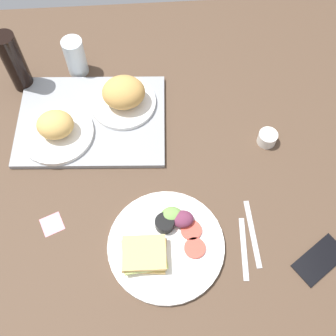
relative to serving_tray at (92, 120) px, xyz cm
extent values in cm
cube|color=#4C3828|center=(20.30, -23.05, -2.30)|extent=(190.00, 150.00, 3.00)
cube|color=gray|center=(0.00, 0.00, 0.00)|extent=(46.91, 35.66, 1.60)
cylinder|color=white|center=(-10.00, -5.00, 1.50)|extent=(21.99, 21.99, 1.40)
ellipsoid|color=tan|center=(-9.49, -4.98, 5.89)|extent=(10.82, 9.35, 7.38)
cylinder|color=white|center=(10.00, 5.00, 1.50)|extent=(20.39, 20.39, 1.40)
ellipsoid|color=tan|center=(10.59, 4.80, 6.66)|extent=(13.09, 11.31, 8.93)
cylinder|color=white|center=(20.77, -41.47, 0.00)|extent=(30.81, 30.81, 1.60)
cube|color=#DBB266|center=(14.61, -44.24, 1.50)|extent=(11.89, 10.11, 1.40)
cube|color=#B2C66B|center=(14.61, -44.24, 2.70)|extent=(11.74, 9.92, 1.00)
cube|color=#DBB266|center=(14.61, -44.24, 3.90)|extent=(11.23, 9.29, 1.40)
cylinder|color=#D14738|center=(27.70, -43.01, 1.20)|extent=(5.60, 5.60, 0.80)
cylinder|color=#D14738|center=(27.24, -38.08, 1.20)|extent=(5.60, 5.60, 0.80)
cylinder|color=black|center=(20.00, -36.08, 2.30)|extent=(5.20, 5.20, 3.00)
cylinder|color=#EFEACC|center=(20.00, -36.08, 3.40)|extent=(4.26, 4.26, 0.60)
ellipsoid|color=#729E4C|center=(22.31, -34.08, 2.60)|extent=(6.00, 4.80, 3.60)
ellipsoid|color=#6B2D47|center=(25.08, -35.31, 2.60)|extent=(6.00, 4.80, 3.60)
cylinder|color=silver|center=(-4.62, 20.85, 5.78)|extent=(6.60, 6.60, 13.17)
cylinder|color=black|center=(-22.11, 16.10, 9.75)|extent=(6.40, 6.40, 21.10)
cylinder|color=silver|center=(52.61, -10.88, 1.20)|extent=(5.60, 5.60, 4.00)
cube|color=#B7B7BC|center=(40.77, -43.47, -0.55)|extent=(2.67, 17.06, 0.50)
cube|color=#B7B7BC|center=(43.77, -39.47, -0.55)|extent=(1.96, 19.03, 0.50)
cube|color=black|center=(60.07, -47.84, -0.40)|extent=(15.97, 13.99, 0.80)
cube|color=pink|center=(-10.25, -33.10, -0.74)|extent=(7.31, 7.31, 0.12)
camera|label=1|loc=(18.49, -75.27, 106.59)|focal=44.66mm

